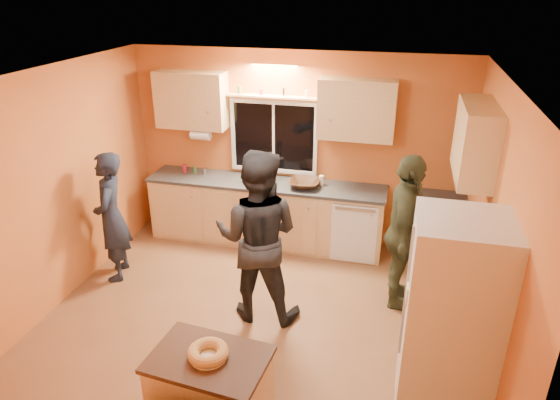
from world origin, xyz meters
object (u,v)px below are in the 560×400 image
(refrigerator, at_px, (451,320))
(person_right, at_px, (404,234))
(island, at_px, (212,399))
(person_center, at_px, (258,237))
(person_left, at_px, (111,217))

(refrigerator, distance_m, person_right, 1.50)
(refrigerator, relative_size, island, 1.94)
(person_center, bearing_deg, person_left, -12.08)
(island, relative_size, person_right, 0.52)
(person_right, bearing_deg, refrigerator, -164.30)
(refrigerator, height_order, island, refrigerator)
(person_left, height_order, person_right, person_right)
(island, relative_size, person_center, 0.49)
(person_left, xyz_separation_m, person_center, (1.92, -0.32, 0.15))
(refrigerator, xyz_separation_m, person_center, (-1.87, 0.89, 0.05))
(island, bearing_deg, person_right, 64.62)
(island, distance_m, person_right, 2.69)
(person_left, xyz_separation_m, person_right, (3.40, 0.24, 0.09))
(refrigerator, xyz_separation_m, person_right, (-0.39, 1.45, -0.01))
(island, bearing_deg, person_left, 140.86)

